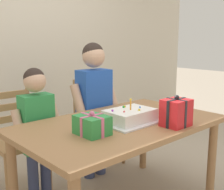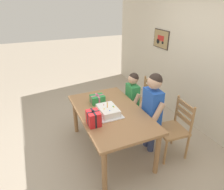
{
  "view_description": "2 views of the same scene",
  "coord_description": "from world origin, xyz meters",
  "px_view_note": "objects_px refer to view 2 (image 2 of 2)",
  "views": [
    {
      "loc": [
        -1.52,
        -1.57,
        1.36
      ],
      "look_at": [
        0.03,
        0.13,
        0.91
      ],
      "focal_mm": 47.34,
      "sensor_mm": 36.0,
      "label": 1
    },
    {
      "loc": [
        2.43,
        -1.04,
        2.29
      ],
      "look_at": [
        -0.04,
        0.04,
        0.98
      ],
      "focal_mm": 32.42,
      "sensor_mm": 36.0,
      "label": 2
    }
  ],
  "objects_px": {
    "birthday_cake": "(108,111)",
    "gift_box_red_large": "(98,99)",
    "chair_right": "(174,129)",
    "child_older": "(152,106)",
    "child_younger": "(132,96)",
    "dining_table": "(111,116)",
    "chair_left": "(142,103)",
    "gift_box_beside_cake": "(94,118)"
  },
  "relations": [
    {
      "from": "birthday_cake",
      "to": "gift_box_beside_cake",
      "type": "relative_size",
      "value": 1.88
    },
    {
      "from": "dining_table",
      "to": "chair_right",
      "type": "bearing_deg",
      "value": 61.29
    },
    {
      "from": "dining_table",
      "to": "gift_box_red_large",
      "type": "distance_m",
      "value": 0.39
    },
    {
      "from": "chair_right",
      "to": "child_older",
      "type": "distance_m",
      "value": 0.49
    },
    {
      "from": "gift_box_beside_cake",
      "to": "birthday_cake",
      "type": "bearing_deg",
      "value": 122.96
    },
    {
      "from": "dining_table",
      "to": "chair_right",
      "type": "relative_size",
      "value": 1.73
    },
    {
      "from": "gift_box_red_large",
      "to": "chair_left",
      "type": "bearing_deg",
      "value": 97.12
    },
    {
      "from": "child_older",
      "to": "child_younger",
      "type": "height_order",
      "value": "child_older"
    },
    {
      "from": "birthday_cake",
      "to": "gift_box_red_large",
      "type": "xyz_separation_m",
      "value": [
        -0.39,
        -0.02,
        0.02
      ]
    },
    {
      "from": "dining_table",
      "to": "birthday_cake",
      "type": "xyz_separation_m",
      "value": [
        0.04,
        -0.06,
        0.13
      ]
    },
    {
      "from": "child_older",
      "to": "chair_left",
      "type": "bearing_deg",
      "value": 159.09
    },
    {
      "from": "dining_table",
      "to": "chair_left",
      "type": "xyz_separation_m",
      "value": [
        -0.46,
        0.85,
        -0.17
      ]
    },
    {
      "from": "chair_right",
      "to": "birthday_cake",
      "type": "bearing_deg",
      "value": -115.02
    },
    {
      "from": "gift_box_red_large",
      "to": "child_younger",
      "type": "distance_m",
      "value": 0.69
    },
    {
      "from": "dining_table",
      "to": "gift_box_beside_cake",
      "type": "relative_size",
      "value": 6.77
    },
    {
      "from": "dining_table",
      "to": "child_older",
      "type": "xyz_separation_m",
      "value": [
        0.22,
        0.59,
        0.16
      ]
    },
    {
      "from": "birthday_cake",
      "to": "child_younger",
      "type": "bearing_deg",
      "value": 123.66
    },
    {
      "from": "dining_table",
      "to": "child_older",
      "type": "distance_m",
      "value": 0.65
    },
    {
      "from": "birthday_cake",
      "to": "chair_left",
      "type": "xyz_separation_m",
      "value": [
        -0.5,
        0.91,
        -0.31
      ]
    },
    {
      "from": "chair_left",
      "to": "child_older",
      "type": "height_order",
      "value": "child_older"
    },
    {
      "from": "dining_table",
      "to": "chair_left",
      "type": "bearing_deg",
      "value": 118.42
    },
    {
      "from": "chair_left",
      "to": "birthday_cake",
      "type": "bearing_deg",
      "value": -61.1
    },
    {
      "from": "dining_table",
      "to": "chair_right",
      "type": "height_order",
      "value": "chair_right"
    },
    {
      "from": "child_younger",
      "to": "gift_box_red_large",
      "type": "bearing_deg",
      "value": -85.97
    },
    {
      "from": "gift_box_red_large",
      "to": "chair_left",
      "type": "distance_m",
      "value": 1.0
    },
    {
      "from": "birthday_cake",
      "to": "dining_table",
      "type": "bearing_deg",
      "value": 125.37
    },
    {
      "from": "gift_box_red_large",
      "to": "birthday_cake",
      "type": "bearing_deg",
      "value": 3.52
    },
    {
      "from": "dining_table",
      "to": "child_younger",
      "type": "xyz_separation_m",
      "value": [
        -0.39,
        0.59,
        0.05
      ]
    },
    {
      "from": "chair_left",
      "to": "child_younger",
      "type": "distance_m",
      "value": 0.34
    },
    {
      "from": "birthday_cake",
      "to": "child_older",
      "type": "bearing_deg",
      "value": 74.67
    },
    {
      "from": "dining_table",
      "to": "gift_box_beside_cake",
      "type": "height_order",
      "value": "gift_box_beside_cake"
    },
    {
      "from": "dining_table",
      "to": "gift_box_red_large",
      "type": "relative_size",
      "value": 7.15
    },
    {
      "from": "birthday_cake",
      "to": "chair_right",
      "type": "relative_size",
      "value": 0.48
    },
    {
      "from": "birthday_cake",
      "to": "child_older",
      "type": "relative_size",
      "value": 0.33
    },
    {
      "from": "birthday_cake",
      "to": "gift_box_red_large",
      "type": "height_order",
      "value": "birthday_cake"
    },
    {
      "from": "gift_box_red_large",
      "to": "child_older",
      "type": "distance_m",
      "value": 0.88
    },
    {
      "from": "birthday_cake",
      "to": "child_younger",
      "type": "distance_m",
      "value": 0.79
    },
    {
      "from": "gift_box_beside_cake",
      "to": "chair_right",
      "type": "distance_m",
      "value": 1.27
    },
    {
      "from": "gift_box_red_large",
      "to": "gift_box_beside_cake",
      "type": "height_order",
      "value": "gift_box_beside_cake"
    },
    {
      "from": "gift_box_beside_cake",
      "to": "chair_right",
      "type": "bearing_deg",
      "value": 78.69
    },
    {
      "from": "dining_table",
      "to": "gift_box_red_large",
      "type": "height_order",
      "value": "gift_box_red_large"
    },
    {
      "from": "child_younger",
      "to": "chair_left",
      "type": "bearing_deg",
      "value": 104.93
    }
  ]
}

